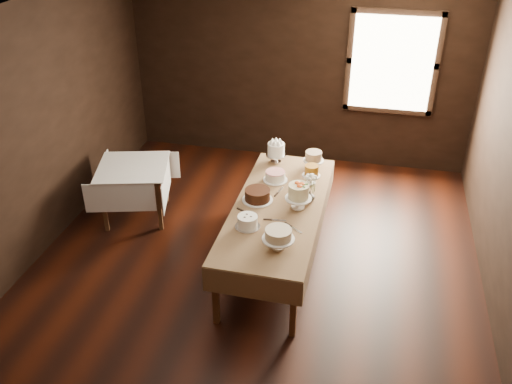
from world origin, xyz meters
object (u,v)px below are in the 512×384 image
object	(u,v)px
cake_swirl	(248,222)
cake_server_e	(248,214)
display_table	(278,210)
cake_server_c	(281,190)
cake_speckled	(313,160)
cake_flowers	(298,198)
cake_cream	(278,239)
cake_server_b	(296,230)
cake_meringue	(276,153)
cake_server_d	(304,194)
flower_vase	(310,196)
cake_chocolate	(257,195)
cake_caramel	(311,175)
cake_lattice	(275,176)
side_table	(133,172)
cake_server_a	(279,220)

from	to	relation	value
cake_swirl	cake_server_e	bearing A→B (deg)	101.80
display_table	cake_server_c	size ratio (longest dim) A/B	10.12
cake_speckled	cake_flowers	bearing A→B (deg)	-91.92
cake_cream	cake_server_b	world-z (taller)	cake_cream
cake_meringue	cake_server_c	bearing A→B (deg)	-74.36
cake_server_d	flower_vase	size ratio (longest dim) A/B	2.00
cake_server_c	cake_speckled	bearing A→B (deg)	-11.37
cake_cream	cake_flowers	bearing A→B (deg)	84.59
cake_server_d	cake_server_e	distance (m)	0.75
cake_meringue	cake_chocolate	xyz separation A→B (m)	(-0.02, -0.94, -0.06)
cake_meringue	flower_vase	size ratio (longest dim) A/B	2.23
cake_server_b	cake_server_e	distance (m)	0.58
cake_chocolate	cake_server_d	distance (m)	0.55
cake_caramel	cake_server_c	size ratio (longest dim) A/B	1.03
cake_cream	cake_lattice	bearing A→B (deg)	102.35
display_table	cake_caramel	bearing A→B (deg)	63.80
cake_swirl	cake_cream	bearing A→B (deg)	-36.78
side_table	cake_speckled	size ratio (longest dim) A/B	3.71
cake_swirl	flower_vase	bearing A→B (deg)	50.05
cake_server_e	cake_server_d	bearing A→B (deg)	75.70
cake_speckled	cake_server_b	xyz separation A→B (m)	(0.02, -1.39, -0.10)
cake_server_a	cake_cream	bearing A→B (deg)	-87.67
cake_chocolate	cake_cream	distance (m)	0.91
cake_lattice	cake_caramel	distance (m)	0.42
cake_cream	flower_vase	distance (m)	0.95
cake_server_e	cake_server_a	bearing A→B (deg)	21.24
display_table	cake_server_a	size ratio (longest dim) A/B	10.12
cake_speckled	cake_cream	world-z (taller)	cake_speckled
cake_server_c	display_table	bearing A→B (deg)	-160.59
cake_flowers	cake_server_d	distance (m)	0.33
display_table	cake_server_d	size ratio (longest dim) A/B	10.12
cake_swirl	flower_vase	world-z (taller)	cake_swirl
cake_swirl	cake_server_c	size ratio (longest dim) A/B	1.21
cake_meringue	cake_cream	distance (m)	1.80
display_table	cake_flowers	size ratio (longest dim) A/B	8.24
cake_caramel	flower_vase	world-z (taller)	cake_caramel
cake_chocolate	cake_speckled	bearing A→B (deg)	61.39
cake_server_b	cake_meringue	bearing A→B (deg)	145.17
cake_server_e	cake_meringue	bearing A→B (deg)	116.82
cake_server_d	cake_meringue	bearing A→B (deg)	94.38
side_table	cake_server_b	distance (m)	2.43
flower_vase	cake_server_a	bearing A→B (deg)	-119.01
cake_chocolate	cake_server_b	world-z (taller)	cake_chocolate
cake_meringue	cake_cream	bearing A→B (deg)	-78.20
cake_caramel	cake_server_d	xyz separation A→B (m)	(-0.04, -0.26, -0.10)
cake_caramel	cake_server_b	size ratio (longest dim) A/B	1.03
cake_caramel	cake_swirl	size ratio (longest dim) A/B	0.85
side_table	cake_meringue	bearing A→B (deg)	14.85
cake_server_e	cake_server_c	bearing A→B (deg)	96.64
cake_cream	cake_server_e	bearing A→B (deg)	129.06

